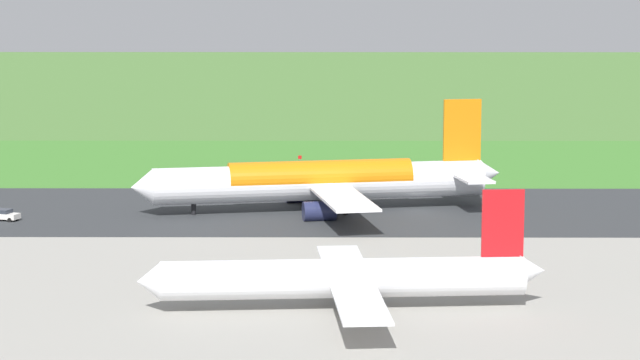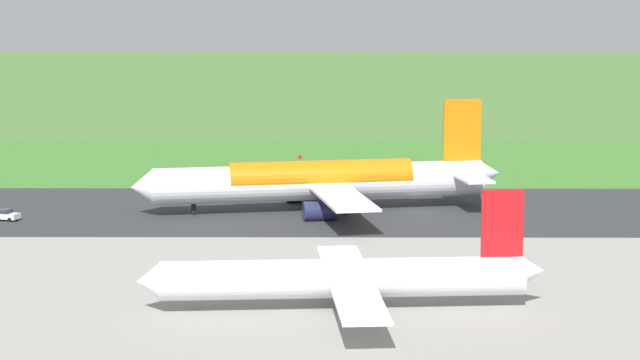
{
  "view_description": "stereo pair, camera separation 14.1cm",
  "coord_description": "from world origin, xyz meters",
  "px_view_note": "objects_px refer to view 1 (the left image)",
  "views": [
    {
      "loc": [
        13.37,
        183.85,
        33.35
      ],
      "look_at": [
        14.31,
        0.0,
        4.5
      ],
      "focal_mm": 72.72,
      "sensor_mm": 36.0,
      "label": 1
    },
    {
      "loc": [
        13.23,
        183.85,
        33.35
      ],
      "look_at": [
        14.31,
        0.0,
        4.5
      ],
      "focal_mm": 72.72,
      "sensor_mm": 36.0,
      "label": 2
    }
  ],
  "objects_px": {
    "service_car_followme": "(4,215)",
    "traffic_cone_orange": "(278,165)",
    "airliner_parked_mid": "(346,277)",
    "no_stopping_sign": "(300,162)",
    "airliner_main": "(323,181)"
  },
  "relations": [
    {
      "from": "airliner_main",
      "to": "service_car_followme",
      "type": "distance_m",
      "value": 44.96
    },
    {
      "from": "service_car_followme",
      "to": "airliner_parked_mid",
      "type": "bearing_deg",
      "value": 134.1
    },
    {
      "from": "traffic_cone_orange",
      "to": "no_stopping_sign",
      "type": "bearing_deg",
      "value": 120.87
    },
    {
      "from": "airliner_main",
      "to": "airliner_parked_mid",
      "type": "relative_size",
      "value": 1.29
    },
    {
      "from": "service_car_followme",
      "to": "no_stopping_sign",
      "type": "relative_size",
      "value": 1.59
    },
    {
      "from": "no_stopping_sign",
      "to": "traffic_cone_orange",
      "type": "distance_m",
      "value": 7.96
    },
    {
      "from": "no_stopping_sign",
      "to": "airliner_parked_mid",
      "type": "bearing_deg",
      "value": 94.0
    },
    {
      "from": "airliner_main",
      "to": "service_car_followme",
      "type": "bearing_deg",
      "value": 10.27
    },
    {
      "from": "airliner_parked_mid",
      "to": "no_stopping_sign",
      "type": "distance_m",
      "value": 93.85
    },
    {
      "from": "service_car_followme",
      "to": "traffic_cone_orange",
      "type": "height_order",
      "value": "service_car_followme"
    },
    {
      "from": "airliner_main",
      "to": "no_stopping_sign",
      "type": "bearing_deg",
      "value": -83.85
    },
    {
      "from": "no_stopping_sign",
      "to": "service_car_followme",
      "type": "bearing_deg",
      "value": 48.63
    },
    {
      "from": "airliner_main",
      "to": "airliner_parked_mid",
      "type": "xyz_separation_m",
      "value": [
        -2.51,
        56.1,
        -1.04
      ]
    },
    {
      "from": "airliner_parked_mid",
      "to": "no_stopping_sign",
      "type": "bearing_deg",
      "value": -86.0
    },
    {
      "from": "airliner_main",
      "to": "no_stopping_sign",
      "type": "height_order",
      "value": "airliner_main"
    }
  ]
}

